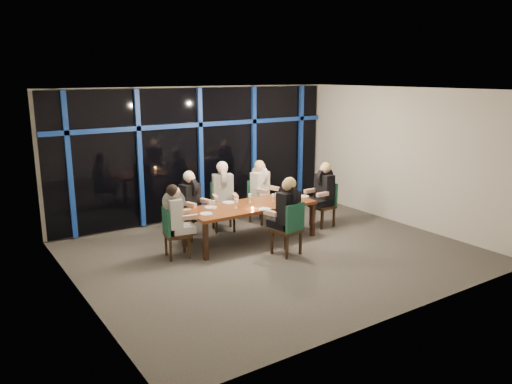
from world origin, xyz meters
TOP-DOWN VIEW (x-y plane):
  - room at (0.00, 0.00)m, footprint 7.04×7.00m
  - window_wall at (0.01, 2.93)m, footprint 6.86×0.43m
  - dining_table at (0.00, 0.80)m, footprint 2.60×1.00m
  - chair_far_left at (-0.93, 1.66)m, footprint 0.54×0.54m
  - chair_far_mid at (-0.07, 1.79)m, footprint 0.60×0.60m
  - chair_far_right at (0.88, 1.83)m, footprint 0.54×0.54m
  - chair_end_left at (-1.68, 0.79)m, footprint 0.50×0.50m
  - chair_end_right at (1.94, 0.77)m, footprint 0.47×0.47m
  - chair_near_mid at (0.16, -0.28)m, footprint 0.54×0.54m
  - diner_far_left at (-0.91, 1.58)m, footprint 0.55×0.64m
  - diner_far_mid at (-0.10, 1.71)m, footprint 0.61×0.69m
  - diner_far_right at (0.90, 1.75)m, footprint 0.54×0.65m
  - diner_end_left at (-1.60, 0.78)m, footprint 0.61×0.50m
  - diner_end_right at (1.86, 0.76)m, footprint 0.61×0.49m
  - diner_near_mid at (0.15, -0.20)m, footprint 0.55×0.67m
  - plate_far_left at (-0.76, 1.03)m, footprint 0.24×0.24m
  - plate_far_mid at (-0.28, 1.17)m, footprint 0.24×0.24m
  - plate_far_right at (1.03, 1.20)m, footprint 0.24×0.24m
  - plate_end_left at (-1.05, 0.68)m, footprint 0.24×0.24m
  - plate_end_right at (1.28, 0.74)m, footprint 0.24×0.24m
  - plate_near_mid at (0.04, 0.35)m, footprint 0.24×0.24m
  - wine_bottle at (1.04, 0.76)m, footprint 0.07×0.07m
  - water_pitcher at (0.84, 0.71)m, footprint 0.13×0.11m
  - tea_light at (-0.13, 0.52)m, footprint 0.05×0.05m
  - wine_glass_a at (-0.37, 0.75)m, footprint 0.07×0.07m
  - wine_glass_b at (0.09, 0.96)m, footprint 0.07×0.07m
  - wine_glass_c at (0.53, 0.78)m, footprint 0.06×0.06m
  - wine_glass_d at (-0.76, 0.92)m, footprint 0.06×0.06m
  - wine_glass_e at (0.93, 0.97)m, footprint 0.07×0.07m

SIDE VIEW (x-z plane):
  - chair_end_left at x=-1.68m, z-range 0.05..0.99m
  - chair_far_left at x=-0.93m, z-range 0.06..1.01m
  - chair_far_right at x=0.88m, z-range 0.06..1.02m
  - chair_end_right at x=1.94m, z-range 0.06..1.03m
  - chair_near_mid at x=0.16m, z-range 0.06..1.06m
  - chair_far_mid at x=-0.07m, z-range 0.06..1.07m
  - dining_table at x=0.00m, z-range 0.31..1.06m
  - plate_far_left at x=-0.76m, z-range 0.75..0.76m
  - plate_far_mid at x=-0.28m, z-range 0.75..0.76m
  - plate_far_right at x=1.03m, z-range 0.75..0.76m
  - plate_end_left at x=-1.05m, z-range 0.75..0.76m
  - plate_end_right at x=1.28m, z-range 0.75..0.76m
  - plate_near_mid at x=0.04m, z-range 0.75..0.76m
  - tea_light at x=-0.13m, z-range 0.75..0.78m
  - water_pitcher at x=0.84m, z-range 0.75..0.95m
  - wine_glass_c at x=0.53m, z-range 0.79..0.94m
  - wine_bottle at x=1.04m, z-range 0.72..1.01m
  - wine_glass_d at x=-0.76m, z-range 0.79..0.96m
  - wine_glass_a at x=-0.37m, z-range 0.79..0.97m
  - wine_glass_b at x=0.09m, z-range 0.79..0.97m
  - wine_glass_e at x=0.93m, z-range 0.79..0.99m
  - diner_end_left at x=-1.60m, z-range 0.44..1.34m
  - diner_far_left at x=-0.91m, z-range 0.45..1.37m
  - diner_far_right at x=0.90m, z-range 0.45..1.39m
  - diner_end_right at x=1.86m, z-range 0.45..1.40m
  - diner_near_mid at x=0.15m, z-range 0.47..1.44m
  - diner_far_mid at x=-0.10m, z-range 0.47..1.46m
  - window_wall at x=0.01m, z-range 0.08..3.02m
  - room at x=0.00m, z-range 0.51..3.53m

